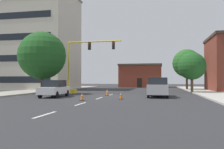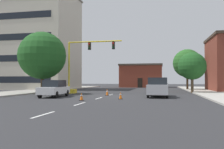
% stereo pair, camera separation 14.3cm
% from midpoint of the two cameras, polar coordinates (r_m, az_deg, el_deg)
% --- Properties ---
extents(ground_plane, '(160.00, 160.00, 0.00)m').
position_cam_midpoint_polar(ground_plane, '(25.77, -1.30, -5.22)').
color(ground_plane, '#2D2D30').
extents(sidewalk_left, '(6.00, 56.00, 0.14)m').
position_cam_midpoint_polar(sidewalk_left, '(38.00, -17.94, -3.79)').
color(sidewalk_left, '#9E998E').
rests_on(sidewalk_left, ground_plane).
extents(sidewalk_right, '(6.00, 56.00, 0.14)m').
position_cam_midpoint_polar(sidewalk_right, '(33.89, 23.91, -4.05)').
color(sidewalk_right, '#B2ADA3').
rests_on(sidewalk_right, ground_plane).
extents(lane_stripe_seg_0, '(0.16, 2.40, 0.01)m').
position_cam_midpoint_polar(lane_stripe_seg_0, '(12.57, -15.79, -9.25)').
color(lane_stripe_seg_0, silver).
rests_on(lane_stripe_seg_0, ground_plane).
extents(lane_stripe_seg_1, '(0.16, 2.40, 0.01)m').
position_cam_midpoint_polar(lane_stripe_seg_1, '(17.61, -7.49, -7.00)').
color(lane_stripe_seg_1, silver).
rests_on(lane_stripe_seg_1, ground_plane).
extents(lane_stripe_seg_2, '(0.16, 2.40, 0.01)m').
position_cam_midpoint_polar(lane_stripe_seg_2, '(22.86, -2.98, -5.70)').
color(lane_stripe_seg_2, silver).
rests_on(lane_stripe_seg_2, ground_plane).
extents(lane_stripe_seg_3, '(0.16, 2.40, 0.01)m').
position_cam_midpoint_polar(lane_stripe_seg_3, '(28.20, -0.17, -4.87)').
color(lane_stripe_seg_3, silver).
rests_on(lane_stripe_seg_3, ground_plane).
extents(building_tall_left, '(14.63, 12.22, 18.42)m').
position_cam_midpoint_polar(building_tall_left, '(48.46, -17.53, 7.60)').
color(building_tall_left, beige).
rests_on(building_tall_left, ground_plane).
extents(building_brick_center, '(10.17, 8.47, 5.53)m').
position_cam_midpoint_polar(building_brick_center, '(58.78, 7.14, -0.31)').
color(building_brick_center, brown).
rests_on(building_brick_center, ground_plane).
extents(traffic_signal_gantry, '(8.00, 1.20, 6.83)m').
position_cam_midpoint_polar(traffic_signal_gantry, '(31.65, -8.54, -0.53)').
color(traffic_signal_gantry, yellow).
rests_on(traffic_signal_gantry, ground_plane).
extents(tree_right_far, '(4.94, 4.94, 7.17)m').
position_cam_midpoint_polar(tree_right_far, '(43.80, 17.70, 2.59)').
color(tree_right_far, '#4C3823').
rests_on(tree_right_far, ground_plane).
extents(tree_left_near, '(5.96, 5.96, 7.80)m').
position_cam_midpoint_polar(tree_left_near, '(31.18, -16.27, 4.38)').
color(tree_left_near, '#4C3823').
rests_on(tree_left_near, ground_plane).
extents(tree_right_mid, '(3.72, 3.72, 5.49)m').
position_cam_midpoint_polar(tree_right_mid, '(33.76, 18.79, 1.92)').
color(tree_right_mid, brown).
rests_on(tree_right_mid, ground_plane).
extents(pickup_truck_silver, '(2.14, 5.45, 1.99)m').
position_cam_midpoint_polar(pickup_truck_silver, '(25.04, 11.16, -3.07)').
color(pickup_truck_silver, '#BCBCC1').
rests_on(pickup_truck_silver, ground_plane).
extents(sedan_white_near_left, '(2.07, 4.59, 1.74)m').
position_cam_midpoint_polar(sedan_white_near_left, '(25.13, -13.54, -3.25)').
color(sedan_white_near_left, white).
rests_on(sedan_white_near_left, ground_plane).
extents(traffic_cone_roadside_a, '(0.36, 0.36, 0.76)m').
position_cam_midpoint_polar(traffic_cone_roadside_a, '(26.82, -1.03, -4.26)').
color(traffic_cone_roadside_a, black).
rests_on(traffic_cone_roadside_a, ground_plane).
extents(traffic_cone_roadside_b, '(0.36, 0.36, 0.68)m').
position_cam_midpoint_polar(traffic_cone_roadside_b, '(21.75, 2.26, -5.05)').
color(traffic_cone_roadside_b, black).
rests_on(traffic_cone_roadside_b, ground_plane).
extents(traffic_cone_roadside_c, '(0.36, 0.36, 0.67)m').
position_cam_midpoint_polar(traffic_cone_roadside_c, '(20.52, -7.14, -5.29)').
color(traffic_cone_roadside_c, black).
rests_on(traffic_cone_roadside_c, ground_plane).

